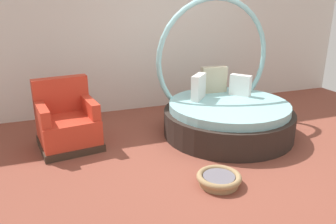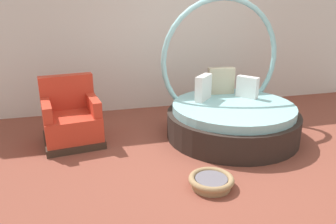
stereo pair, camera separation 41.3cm
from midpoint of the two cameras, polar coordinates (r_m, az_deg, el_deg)
The scene contains 5 objects.
ground_plane at distance 4.52m, azimuth 10.70°, elevation -7.97°, with size 8.00×8.00×0.02m, color brown.
back_wall at distance 6.29m, azimuth 2.14°, elevation 14.39°, with size 8.00×0.12×3.01m, color silver.
round_daybed at distance 5.18m, azimuth 12.84°, elevation 0.03°, with size 1.96×1.96×2.04m.
red_armchair at distance 4.96m, azimuth -13.85°, elevation -1.40°, with size 0.90×0.90×0.94m.
pet_basket at distance 3.86m, azimuth 10.48°, elevation -11.56°, with size 0.51×0.51×0.13m.
Camera 2 is at (-1.60, -3.68, 2.02)m, focal length 35.85 mm.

